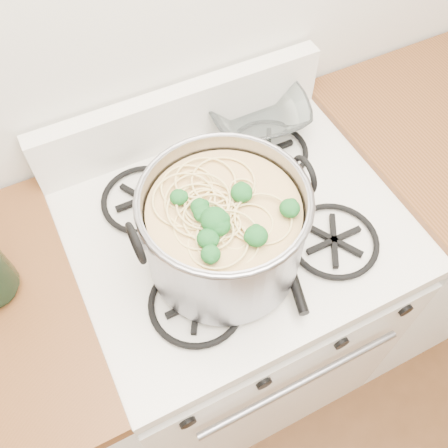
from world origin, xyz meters
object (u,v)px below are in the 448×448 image
gas_range (234,307)px  spatula (272,212)px  glass_bowl (257,116)px  stock_pot (224,230)px

gas_range → spatula: size_ratio=2.98×
spatula → glass_bowl: glass_bowl is taller
spatula → stock_pot: bearing=-145.9°
gas_range → glass_bowl: size_ratio=8.88×
stock_pot → spatula: stock_pot is taller
gas_range → stock_pot: size_ratio=2.55×
spatula → glass_bowl: size_ratio=2.98×
stock_pot → spatula: bearing=18.9°
stock_pot → gas_range: bearing=47.4°
gas_range → spatula: (0.08, -0.03, 0.50)m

